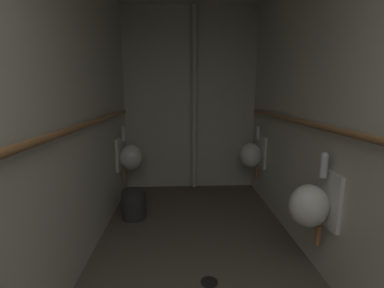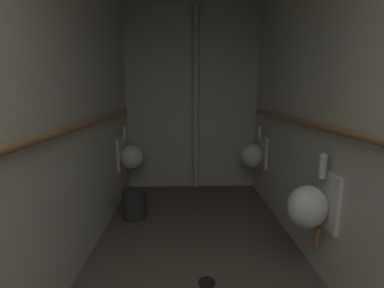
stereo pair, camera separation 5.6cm
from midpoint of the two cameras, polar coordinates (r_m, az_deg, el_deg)
floor at (r=2.42m, az=1.27°, el=-28.10°), size 2.12×4.54×0.08m
wall_left at (r=2.08m, az=-28.28°, el=6.27°), size 0.06×4.54×2.73m
wall_right at (r=2.21m, az=29.30°, el=6.38°), size 0.06×4.54×2.73m
wall_back at (r=4.12m, az=-0.79°, el=9.24°), size 2.12×0.06×2.73m
urinal_left_mid at (r=3.70m, az=-13.76°, el=-2.62°), size 0.32×0.30×0.76m
urinal_right_mid at (r=2.29m, az=23.68°, el=-11.82°), size 0.32×0.30×0.76m
urinal_right_far at (r=3.80m, az=12.46°, el=-2.20°), size 0.32×0.30×0.76m
supply_pipe_left at (r=2.07m, az=-25.61°, el=2.65°), size 0.06×3.76×0.06m
supply_pipe_right at (r=2.19m, az=26.80°, el=2.96°), size 0.06×3.83×0.06m
standpipe_back_wall at (r=4.01m, az=0.09°, el=9.20°), size 0.08×0.08×2.68m
floor_drain at (r=2.38m, az=2.98°, el=-27.52°), size 0.14×0.14×0.01m
waste_bin at (r=3.34m, az=-12.92°, el=-12.54°), size 0.28×0.28×0.35m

